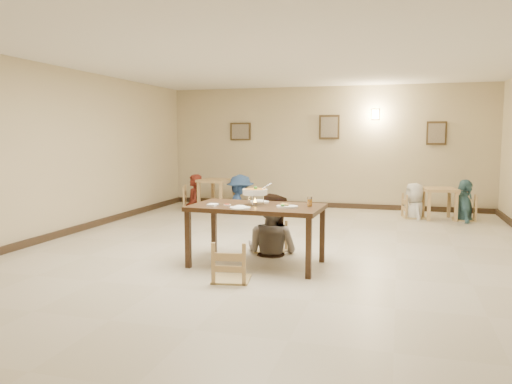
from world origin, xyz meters
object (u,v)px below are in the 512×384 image
(drink_glass, at_px, (310,202))
(bg_diner_b, at_px, (240,175))
(bg_diner_d, at_px, (466,179))
(curry_warmer, at_px, (255,192))
(bg_table_right, at_px, (440,194))
(bg_table_left, at_px, (217,185))
(bg_chair_rr, at_px, (465,197))
(bg_chair_ll, at_px, (194,187))
(main_table, at_px, (257,211))
(chair_near, at_px, (231,242))
(bg_diner_c, at_px, (415,183))
(chair_far, at_px, (272,224))
(bg_chair_lr, at_px, (240,190))
(bg_diner_a, at_px, (194,174))
(bg_chair_rl, at_px, (415,196))
(main_diner, at_px, (272,194))

(drink_glass, xyz_separation_m, bg_diner_b, (-2.49, 4.71, -0.03))
(bg_diner_b, height_order, bg_diner_d, bg_diner_d)
(curry_warmer, relative_size, bg_table_right, 0.49)
(bg_table_left, bearing_deg, bg_chair_rr, 0.69)
(curry_warmer, distance_m, bg_chair_ll, 5.51)
(main_table, xyz_separation_m, bg_chair_ll, (-2.92, 4.69, -0.21))
(chair_near, distance_m, bg_chair_ll, 6.18)
(bg_table_right, bearing_deg, bg_diner_c, 175.86)
(chair_far, relative_size, bg_table_right, 1.13)
(bg_chair_rr, relative_size, bg_diner_c, 0.66)
(bg_table_right, height_order, bg_chair_lr, bg_chair_lr)
(drink_glass, bearing_deg, main_table, -174.08)
(chair_near, relative_size, bg_chair_rr, 0.96)
(bg_diner_a, bearing_deg, bg_chair_ll, -161.88)
(bg_table_left, height_order, bg_chair_lr, bg_chair_lr)
(bg_chair_lr, bearing_deg, bg_chair_rl, 78.42)
(chair_near, relative_size, main_diner, 0.52)
(bg_table_left, xyz_separation_m, bg_diner_b, (0.58, 0.05, 0.26))
(drink_glass, height_order, bg_table_right, drink_glass)
(main_table, height_order, bg_diner_d, bg_diner_d)
(bg_table_right, height_order, bg_chair_rl, bg_chair_rl)
(bg_chair_ll, height_order, bg_chair_rr, bg_chair_ll)
(bg_diner_b, bearing_deg, bg_chair_rl, -110.44)
(main_diner, height_order, bg_table_right, main_diner)
(bg_table_right, relative_size, bg_diner_d, 0.45)
(bg_table_right, distance_m, bg_chair_rr, 0.51)
(main_table, height_order, curry_warmer, curry_warmer)
(main_diner, relative_size, bg_chair_ll, 1.69)
(chair_far, relative_size, main_diner, 0.48)
(bg_chair_ll, bearing_deg, bg_table_left, -104.25)
(bg_diner_b, relative_size, bg_diner_c, 1.13)
(bg_chair_rl, xyz_separation_m, bg_chair_rr, (1.02, -0.02, 0.01))
(bg_chair_ll, distance_m, bg_diner_c, 5.15)
(main_diner, bearing_deg, drink_glass, 154.79)
(main_table, xyz_separation_m, bg_table_left, (-2.35, 4.73, -0.15))
(chair_far, height_order, bg_diner_c, bg_diner_c)
(main_table, bearing_deg, bg_chair_rr, 58.54)
(bg_table_right, distance_m, bg_chair_rl, 0.51)
(drink_glass, xyz_separation_m, bg_chair_rr, (2.51, 4.72, -0.40))
(drink_glass, xyz_separation_m, bg_chair_lr, (-2.49, 4.71, -0.41))
(bg_diner_a, xyz_separation_m, bg_diner_b, (1.15, 0.09, 0.01))
(chair_near, bearing_deg, bg_diner_a, -72.36)
(bg_diner_b, bearing_deg, bg_chair_lr, -110.84)
(bg_table_left, relative_size, bg_chair_ll, 0.81)
(curry_warmer, relative_size, drink_glass, 2.88)
(bg_chair_ll, distance_m, bg_diner_b, 1.20)
(bg_diner_a, bearing_deg, bg_table_left, 66.86)
(main_table, height_order, chair_near, chair_near)
(drink_glass, relative_size, bg_table_right, 0.17)
(bg_table_left, bearing_deg, chair_near, -67.86)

